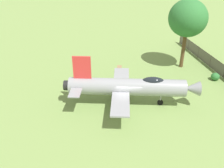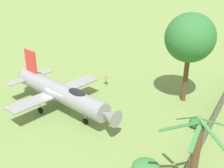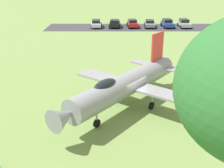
# 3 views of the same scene
# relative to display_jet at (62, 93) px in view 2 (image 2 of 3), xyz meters

# --- Properties ---
(ground_plane) EXTENTS (200.00, 200.00, 0.00)m
(ground_plane) POSITION_rel_display_jet_xyz_m (-0.10, -0.37, -2.10)
(ground_plane) COLOR #75934C
(display_jet) EXTENTS (10.04, 13.58, 5.29)m
(display_jet) POSITION_rel_display_jet_xyz_m (0.00, 0.00, 0.00)
(display_jet) COLOR gray
(display_jet) RESTS_ON ground_plane
(shade_tree) EXTENTS (5.33, 4.87, 9.17)m
(shade_tree) POSITION_rel_display_jet_xyz_m (-7.92, 9.73, 4.64)
(shade_tree) COLOR brown
(shade_tree) RESTS_ON ground_plane
(palm_tree) EXTENTS (3.84, 3.75, 6.23)m
(palm_tree) POSITION_rel_display_jet_xyz_m (5.77, 13.52, 1.07)
(palm_tree) COLOR brown
(palm_tree) RESTS_ON ground_plane
(perimeter_fence) EXTENTS (39.12, 2.59, 1.73)m
(perimeter_fence) POSITION_rel_display_jet_xyz_m (1.89, 13.02, -1.18)
(perimeter_fence) COLOR #4C4238
(perimeter_fence) RESTS_ON ground_plane
(shrub_near_fence) EXTENTS (1.06, 1.06, 0.95)m
(shrub_near_fence) POSITION_rel_display_jet_xyz_m (-3.17, 11.98, -1.62)
(shrub_near_fence) COLOR #2D7033
(shrub_near_fence) RESTS_ON ground_plane
(shrub_by_tree) EXTENTS (2.00, 1.96, 0.72)m
(shrub_by_tree) POSITION_rel_display_jet_xyz_m (4.10, 10.13, -1.74)
(shrub_by_tree) COLOR #387F3D
(shrub_by_tree) RESTS_ON ground_plane
(info_plaque) EXTENTS (0.60, 0.71, 1.14)m
(info_plaque) POSITION_rel_display_jet_xyz_m (-7.50, 0.70, -1.24)
(info_plaque) COLOR #333333
(info_plaque) RESTS_ON ground_plane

